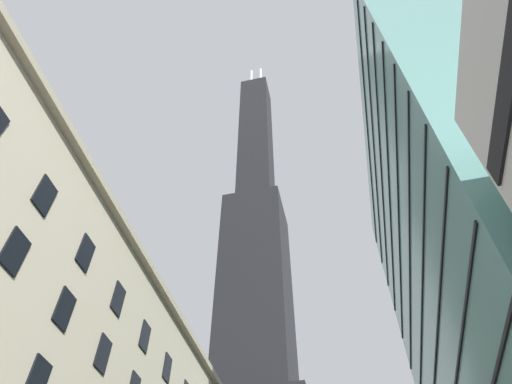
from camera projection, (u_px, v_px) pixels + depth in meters
The scene contains 1 object.
dark_skyscraper at pixel (256, 335), 121.74m from camera, with size 27.35×27.35×226.06m.
Camera 1 is at (4.49, -10.87, 1.53)m, focal length 31.84 mm.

